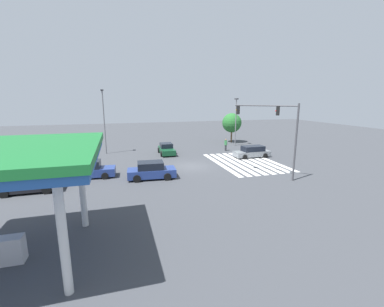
{
  "coord_description": "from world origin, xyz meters",
  "views": [
    {
      "loc": [
        -27.63,
        8.0,
        7.64
      ],
      "look_at": [
        0.0,
        0.0,
        1.5
      ],
      "focal_mm": 24.0,
      "sensor_mm": 36.0,
      "label": 1
    }
  ],
  "objects_px": {
    "traffic_signal_mast": "(278,126)",
    "car_2": "(28,184)",
    "car_4": "(167,149)",
    "pedestrian": "(226,144)",
    "street_light_pole_a": "(236,118)",
    "tree_corner_a": "(232,123)",
    "car_0": "(252,152)",
    "street_light_pole_b": "(104,116)",
    "car_3": "(89,170)",
    "car_1": "(151,171)"
  },
  "relations": [
    {
      "from": "traffic_signal_mast",
      "to": "car_4",
      "type": "distance_m",
      "value": 16.83
    },
    {
      "from": "traffic_signal_mast",
      "to": "tree_corner_a",
      "type": "height_order",
      "value": "traffic_signal_mast"
    },
    {
      "from": "pedestrian",
      "to": "tree_corner_a",
      "type": "relative_size",
      "value": 0.35
    },
    {
      "from": "pedestrian",
      "to": "street_light_pole_a",
      "type": "relative_size",
      "value": 0.23
    },
    {
      "from": "car_0",
      "to": "car_4",
      "type": "height_order",
      "value": "car_0"
    },
    {
      "from": "street_light_pole_b",
      "to": "car_3",
      "type": "bearing_deg",
      "value": 173.97
    },
    {
      "from": "car_3",
      "to": "pedestrian",
      "type": "height_order",
      "value": "pedestrian"
    },
    {
      "from": "car_4",
      "to": "tree_corner_a",
      "type": "distance_m",
      "value": 14.89
    },
    {
      "from": "tree_corner_a",
      "to": "traffic_signal_mast",
      "type": "bearing_deg",
      "value": 166.79
    },
    {
      "from": "car_2",
      "to": "tree_corner_a",
      "type": "xyz_separation_m",
      "value": [
        18.45,
        -26.91,
        2.76
      ]
    },
    {
      "from": "car_1",
      "to": "tree_corner_a",
      "type": "height_order",
      "value": "tree_corner_a"
    },
    {
      "from": "traffic_signal_mast",
      "to": "car_0",
      "type": "bearing_deg",
      "value": -60.47
    },
    {
      "from": "car_2",
      "to": "pedestrian",
      "type": "bearing_deg",
      "value": 26.3
    },
    {
      "from": "traffic_signal_mast",
      "to": "car_4",
      "type": "xyz_separation_m",
      "value": [
        14.02,
        8.17,
        -4.45
      ]
    },
    {
      "from": "pedestrian",
      "to": "car_1",
      "type": "bearing_deg",
      "value": -4.17
    },
    {
      "from": "car_2",
      "to": "traffic_signal_mast",
      "type": "bearing_deg",
      "value": -6.47
    },
    {
      "from": "traffic_signal_mast",
      "to": "car_2",
      "type": "bearing_deg",
      "value": 39.21
    },
    {
      "from": "car_2",
      "to": "tree_corner_a",
      "type": "distance_m",
      "value": 32.75
    },
    {
      "from": "car_0",
      "to": "car_3",
      "type": "xyz_separation_m",
      "value": [
        -3.68,
        20.05,
        0.07
      ]
    },
    {
      "from": "pedestrian",
      "to": "traffic_signal_mast",
      "type": "bearing_deg",
      "value": 42.01
    },
    {
      "from": "car_1",
      "to": "car_3",
      "type": "xyz_separation_m",
      "value": [
        2.0,
        5.9,
        0.01
      ]
    },
    {
      "from": "pedestrian",
      "to": "tree_corner_a",
      "type": "xyz_separation_m",
      "value": [
        6.81,
        -4.05,
        2.47
      ]
    },
    {
      "from": "car_3",
      "to": "street_light_pole_a",
      "type": "bearing_deg",
      "value": 33.14
    },
    {
      "from": "traffic_signal_mast",
      "to": "street_light_pole_b",
      "type": "height_order",
      "value": "street_light_pole_b"
    },
    {
      "from": "car_0",
      "to": "car_1",
      "type": "height_order",
      "value": "car_1"
    },
    {
      "from": "street_light_pole_b",
      "to": "street_light_pole_a",
      "type": "bearing_deg",
      "value": -87.85
    },
    {
      "from": "car_0",
      "to": "car_1",
      "type": "xyz_separation_m",
      "value": [
        -5.68,
        14.14,
        0.06
      ]
    },
    {
      "from": "car_0",
      "to": "car_2",
      "type": "relative_size",
      "value": 0.99
    },
    {
      "from": "car_0",
      "to": "car_3",
      "type": "bearing_deg",
      "value": 9.57
    },
    {
      "from": "car_0",
      "to": "car_1",
      "type": "bearing_deg",
      "value": 21.05
    },
    {
      "from": "street_light_pole_b",
      "to": "tree_corner_a",
      "type": "xyz_separation_m",
      "value": [
        3.94,
        -21.22,
        -1.78
      ]
    },
    {
      "from": "traffic_signal_mast",
      "to": "car_3",
      "type": "bearing_deg",
      "value": 28.53
    },
    {
      "from": "pedestrian",
      "to": "car_3",
      "type": "bearing_deg",
      "value": -19.44
    },
    {
      "from": "car_1",
      "to": "car_0",
      "type": "bearing_deg",
      "value": 25.74
    },
    {
      "from": "street_light_pole_b",
      "to": "tree_corner_a",
      "type": "bearing_deg",
      "value": -79.49
    },
    {
      "from": "traffic_signal_mast",
      "to": "car_4",
      "type": "height_order",
      "value": "traffic_signal_mast"
    },
    {
      "from": "car_0",
      "to": "pedestrian",
      "type": "height_order",
      "value": "pedestrian"
    },
    {
      "from": "car_3",
      "to": "car_0",
      "type": "bearing_deg",
      "value": 13.92
    },
    {
      "from": "car_0",
      "to": "car_4",
      "type": "relative_size",
      "value": 1.08
    },
    {
      "from": "car_2",
      "to": "pedestrian",
      "type": "distance_m",
      "value": 25.65
    },
    {
      "from": "traffic_signal_mast",
      "to": "car_0",
      "type": "height_order",
      "value": "traffic_signal_mast"
    },
    {
      "from": "car_4",
      "to": "tree_corner_a",
      "type": "height_order",
      "value": "tree_corner_a"
    },
    {
      "from": "car_3",
      "to": "pedestrian",
      "type": "distance_m",
      "value": 20.33
    },
    {
      "from": "car_1",
      "to": "street_light_pole_a",
      "type": "height_order",
      "value": "street_light_pole_a"
    },
    {
      "from": "car_1",
      "to": "car_3",
      "type": "distance_m",
      "value": 6.23
    },
    {
      "from": "car_4",
      "to": "pedestrian",
      "type": "bearing_deg",
      "value": 90.06
    },
    {
      "from": "car_2",
      "to": "car_4",
      "type": "bearing_deg",
      "value": 39.64
    },
    {
      "from": "car_4",
      "to": "street_light_pole_a",
      "type": "bearing_deg",
      "value": 106.94
    },
    {
      "from": "traffic_signal_mast",
      "to": "street_light_pole_a",
      "type": "bearing_deg",
      "value": -58.1
    },
    {
      "from": "pedestrian",
      "to": "street_light_pole_a",
      "type": "distance_m",
      "value": 6.11
    }
  ]
}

